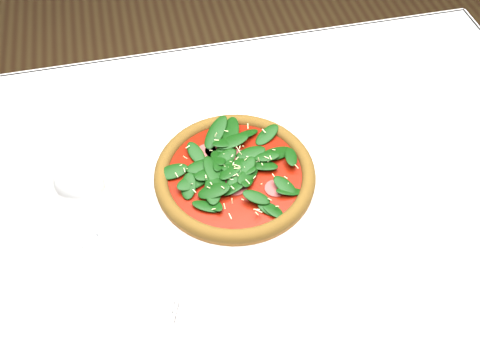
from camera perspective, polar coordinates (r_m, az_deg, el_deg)
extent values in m
plane|color=brown|center=(1.61, 1.52, -16.78)|extent=(6.00, 6.00, 0.00)
cube|color=white|center=(0.97, 2.42, -0.83)|extent=(1.20, 0.80, 0.04)
cylinder|color=#4C341E|center=(1.51, -21.91, -3.07)|extent=(0.06, 0.06, 0.71)
cylinder|color=#4C341E|center=(1.62, 17.65, 3.85)|extent=(0.06, 0.06, 0.71)
cube|color=white|center=(1.30, -2.16, 10.44)|extent=(1.20, 0.01, 0.22)
cylinder|color=white|center=(0.95, -0.55, 0.00)|extent=(0.33, 0.33, 0.01)
torus|color=white|center=(0.95, -0.55, 0.15)|extent=(0.33, 0.33, 0.01)
cylinder|color=#9B6825|center=(0.94, -0.56, 0.39)|extent=(0.37, 0.37, 0.01)
torus|color=olive|center=(0.93, -0.56, 0.68)|extent=(0.37, 0.37, 0.02)
cylinder|color=#961B05|center=(0.93, -0.56, 0.68)|extent=(0.31, 0.31, 0.00)
cylinder|color=#A64245|center=(0.93, -0.56, 0.83)|extent=(0.27, 0.27, 0.00)
ellipsoid|color=#093309|center=(0.92, -0.57, 1.19)|extent=(0.29, 0.29, 0.02)
cylinder|color=#F2E99D|center=(0.92, -0.57, 1.41)|extent=(0.27, 0.27, 0.00)
cylinder|color=white|center=(0.92, -14.87, -5.64)|extent=(0.07, 0.07, 0.00)
cylinder|color=white|center=(0.88, -15.49, -3.98)|extent=(0.01, 0.01, 0.09)
ellipsoid|color=white|center=(0.81, -16.76, -0.56)|extent=(0.08, 0.08, 0.10)
cube|color=white|center=(0.80, -8.29, -17.87)|extent=(0.16, 0.10, 0.01)
cube|color=#BCBCC1|center=(0.79, -8.36, -17.67)|extent=(0.05, 0.11, 0.00)
cube|color=#BCBCC1|center=(0.82, -7.33, -13.45)|extent=(0.04, 0.05, 0.00)
cylinder|color=white|center=(1.26, 22.10, 11.29)|extent=(0.15, 0.15, 0.01)
torus|color=white|center=(1.26, 22.14, 11.40)|extent=(0.15, 0.15, 0.01)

